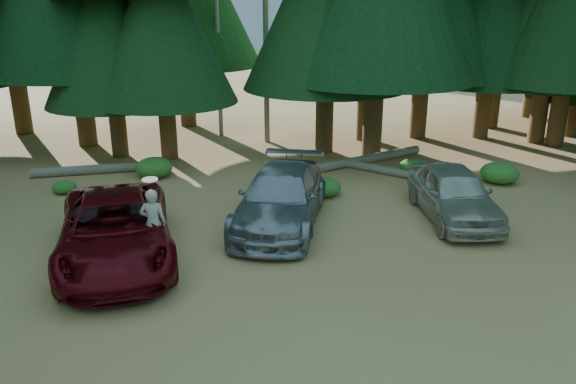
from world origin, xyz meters
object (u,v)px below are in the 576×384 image
(log_left, at_px, (100,169))
(log_mid, at_px, (389,171))
(frisbee_player, at_px, (153,223))
(log_right, at_px, (367,159))
(silver_minivan_right, at_px, (454,193))
(red_pickup, at_px, (115,229))
(silver_minivan_center, at_px, (281,198))

(log_left, height_order, log_mid, log_left)
(frisbee_player, xyz_separation_m, log_right, (7.47, 7.92, -0.96))
(frisbee_player, relative_size, log_right, 0.35)
(log_mid, relative_size, log_right, 0.67)
(silver_minivan_right, bearing_deg, log_left, 155.50)
(frisbee_player, bearing_deg, red_pickup, -22.93)
(frisbee_player, xyz_separation_m, log_mid, (7.86, 6.29, -0.98))
(red_pickup, height_order, silver_minivan_right, red_pickup)
(silver_minivan_center, relative_size, silver_minivan_right, 1.20)
(log_left, bearing_deg, red_pickup, -82.56)
(red_pickup, distance_m, log_left, 7.70)
(red_pickup, relative_size, silver_minivan_center, 1.05)
(silver_minivan_center, bearing_deg, frisbee_player, -127.66)
(log_mid, bearing_deg, log_left, -144.92)
(red_pickup, xyz_separation_m, frisbee_player, (0.97, -0.57, 0.34))
(silver_minivan_center, bearing_deg, red_pickup, -140.39)
(red_pickup, bearing_deg, log_left, 94.93)
(frisbee_player, height_order, log_left, frisbee_player)
(log_left, height_order, log_right, log_right)
(log_left, distance_m, log_mid, 10.59)
(red_pickup, relative_size, log_left, 1.19)
(frisbee_player, relative_size, log_mid, 0.53)
(silver_minivan_center, bearing_deg, log_right, 71.70)
(silver_minivan_center, height_order, log_left, silver_minivan_center)
(log_right, bearing_deg, log_left, 154.92)
(silver_minivan_right, bearing_deg, log_mid, 100.87)
(red_pickup, xyz_separation_m, log_right, (8.43, 7.35, -0.62))
(silver_minivan_right, xyz_separation_m, frisbee_player, (-8.32, -1.97, 0.37))
(silver_minivan_right, xyz_separation_m, log_mid, (-0.46, 4.32, -0.61))
(log_left, xyz_separation_m, log_mid, (10.44, -1.78, -0.02))
(silver_minivan_center, distance_m, log_mid, 6.10)
(red_pickup, distance_m, log_right, 11.21)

